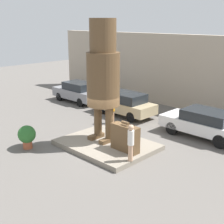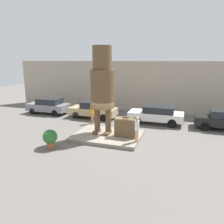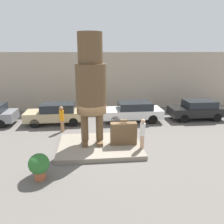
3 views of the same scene
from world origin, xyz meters
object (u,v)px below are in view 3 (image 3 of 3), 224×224
Objects in this scene: worker_hivis at (62,118)px; planter_pot at (39,165)px; parked_car_white at (133,111)px; statue_figure at (91,82)px; parked_car_tan at (56,113)px; giant_suitcase at (124,133)px; tourist at (143,132)px; parked_car_black at (197,109)px.

planter_pot is at bearing -92.99° from worker_hivis.
statue_figure is at bearing 54.37° from parked_car_white.
statue_figure reaches higher than worker_hivis.
worker_hivis is (0.62, -1.77, 0.15)m from parked_car_tan.
statue_figure is 1.32× the size of parked_car_white.
statue_figure reaches higher than giant_suitcase.
statue_figure is 4.31m from worker_hivis.
parked_car_black is (5.71, 5.34, -0.32)m from tourist.
statue_figure is 1.40× the size of parked_car_black.
tourist is at bearing -19.52° from statue_figure.
tourist is (2.63, -0.93, -2.58)m from statue_figure.
parked_car_black is at bearing 9.63° from worker_hivis.
giant_suitcase is at bearing -38.49° from worker_hivis.
planter_pot is (-2.27, -3.03, -3.04)m from statue_figure.
planter_pot is 0.66× the size of worker_hivis.
worker_hivis reaches higher than planter_pot.
parked_car_tan is at bearing 132.52° from giant_suitcase.
parked_car_white is (0.55, 5.37, -0.32)m from tourist.
parked_car_white is 5.16m from parked_car_black.
giant_suitcase reaches higher than planter_pot.
parked_car_black reaches higher than parked_car_white.
worker_hivis is at bearing 87.01° from planter_pot.
giant_suitcase is (1.73, -0.29, -2.85)m from statue_figure.
statue_figure is 6.18m from parked_car_white.
worker_hivis is at bearing 142.08° from tourist.
statue_figure is at bearing 120.39° from parked_car_tan.
worker_hivis is (0.30, 5.68, 0.29)m from planter_pot.
parked_car_black is 2.41× the size of worker_hivis.
parked_car_black is (8.34, 4.41, -2.90)m from statue_figure.
statue_figure is 3.34m from giant_suitcase.
tourist is 5.84m from worker_hivis.
parked_car_tan is (-4.32, 4.71, -0.05)m from giant_suitcase.
parked_car_tan reaches higher than planter_pot.
statue_figure is at bearing 27.86° from parked_car_black.
giant_suitcase is 0.88× the size of tourist.
statue_figure is 3.80m from tourist.
giant_suitcase is 4.94m from parked_car_white.
statue_figure is 3.62× the size of tourist.
giant_suitcase is at bearing -9.42° from statue_figure.
tourist is (0.91, -0.65, 0.27)m from giant_suitcase.
tourist is 0.39× the size of parked_car_black.
worker_hivis reaches higher than parked_car_tan.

